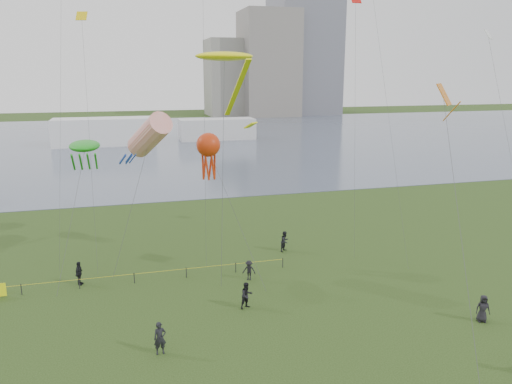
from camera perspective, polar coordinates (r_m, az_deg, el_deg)
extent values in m
cube|color=#505B6E|center=(122.61, -11.13, 5.82)|extent=(400.00, 120.00, 0.08)
cube|color=slate|center=(191.25, 1.43, 14.42)|extent=(20.00, 20.00, 38.00)
cube|color=gray|center=(193.58, -3.18, 12.91)|extent=(16.00, 18.00, 28.00)
cube|color=white|center=(117.05, -16.91, 6.62)|extent=(22.00, 8.00, 6.00)
cube|color=silver|center=(122.12, -4.50, 7.18)|extent=(18.00, 7.00, 5.00)
cylinder|color=black|center=(40.69, -25.24, -10.04)|extent=(0.07, 0.07, 0.85)
cylinder|color=black|center=(40.13, -19.54, -9.83)|extent=(0.07, 0.07, 0.85)
cylinder|color=black|center=(39.96, -13.74, -9.52)|extent=(0.07, 0.07, 0.85)
cylinder|color=black|center=(40.19, -7.97, -9.11)|extent=(0.07, 0.07, 0.85)
cylinder|color=black|center=(40.81, -2.33, -8.63)|extent=(0.07, 0.07, 0.85)
cylinder|color=black|center=(41.81, 3.08, -8.08)|extent=(0.07, 0.07, 0.85)
cylinder|color=yellow|center=(39.83, -13.77, -9.09)|extent=(24.00, 0.03, 0.03)
imported|color=black|center=(34.84, -1.07, -11.73)|extent=(1.09, 0.97, 1.86)
imported|color=black|center=(39.29, -0.80, -8.93)|extent=(1.18, 0.96, 1.59)
imported|color=black|center=(40.69, -19.57, -8.75)|extent=(0.77, 1.17, 1.85)
imported|color=black|center=(36.24, 24.50, -12.02)|extent=(1.04, 0.85, 1.82)
imported|color=black|center=(30.23, -10.92, -16.09)|extent=(0.75, 0.53, 1.95)
imported|color=black|center=(45.39, 3.32, -5.63)|extent=(1.15, 1.12, 1.87)
cylinder|color=#3F3F42|center=(38.17, -3.82, 2.47)|extent=(1.42, 4.38, 17.01)
ellipsoid|color=#F1EB0C|center=(39.77, -3.65, 15.23)|extent=(4.54, 2.84, 0.71)
cube|color=#F1EB0C|center=(35.66, -2.20, 11.60)|extent=(0.36, 6.98, 4.09)
cube|color=#F1EB0C|center=(32.12, -0.63, 7.65)|extent=(0.95, 0.95, 0.42)
cylinder|color=#3F3F42|center=(40.32, -14.09, -1.68)|extent=(3.48, 1.34, 11.04)
cylinder|color=red|center=(39.98, -12.08, 6.37)|extent=(3.76, 5.19, 3.89)
cylinder|color=#1938B3|center=(38.97, -13.92, 3.72)|extent=(0.60, 1.13, 0.88)
cylinder|color=#1938B3|center=(39.34, -14.34, 3.78)|extent=(0.60, 1.13, 0.88)
cylinder|color=#1938B3|center=(39.20, -14.99, 3.71)|extent=(0.60, 1.13, 0.88)
cylinder|color=#1938B3|center=(38.73, -14.98, 3.59)|extent=(0.60, 1.13, 0.88)
cylinder|color=#1938B3|center=(38.59, -14.31, 3.60)|extent=(0.60, 1.13, 0.88)
cylinder|color=#3F3F42|center=(40.01, -20.37, -2.84)|extent=(2.44, 4.90, 10.24)
ellipsoid|color=#1C971B|center=(41.26, -19.00, 5.03)|extent=(2.33, 4.20, 0.82)
cylinder|color=#1C971B|center=(39.90, -20.17, 3.21)|extent=(0.16, 1.79, 1.54)
cylinder|color=#1C971B|center=(39.85, -19.39, 3.26)|extent=(0.16, 1.79, 1.54)
cylinder|color=#1C971B|center=(39.81, -18.60, 3.31)|extent=(0.16, 1.79, 1.54)
cylinder|color=#1C971B|center=(39.78, -17.81, 3.36)|extent=(0.16, 1.79, 1.54)
cylinder|color=#3F3F42|center=(39.23, -2.34, -2.51)|extent=(2.77, 7.95, 9.96)
sphere|color=red|center=(41.75, -5.47, 5.39)|extent=(2.00, 2.00, 2.00)
cylinder|color=red|center=(42.09, -4.75, 3.26)|extent=(0.18, 0.54, 2.60)
cylinder|color=red|center=(42.46, -5.19, 3.34)|extent=(0.49, 0.36, 2.61)
cylinder|color=red|center=(42.38, -5.86, 3.31)|extent=(0.49, 0.36, 2.61)
cylinder|color=red|center=(41.92, -6.10, 3.19)|extent=(0.18, 0.54, 2.60)
cylinder|color=red|center=(41.54, -5.66, 3.11)|extent=(0.49, 0.36, 2.61)
cylinder|color=red|center=(41.62, -4.98, 3.14)|extent=(0.49, 0.36, 2.61)
cylinder|color=#3F3F42|center=(30.00, 22.37, -4.13)|extent=(4.09, 10.84, 14.44)
cube|color=orange|center=(34.33, 20.70, 10.39)|extent=(1.67, 1.67, 1.36)
cylinder|color=orange|center=(33.66, 21.45, 8.57)|extent=(0.08, 1.58, 1.35)
cube|color=yellow|center=(46.37, -19.31, 18.47)|extent=(1.04, 1.00, 0.76)
cube|color=white|center=(46.26, 25.01, 16.02)|extent=(0.97, 0.68, 0.76)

